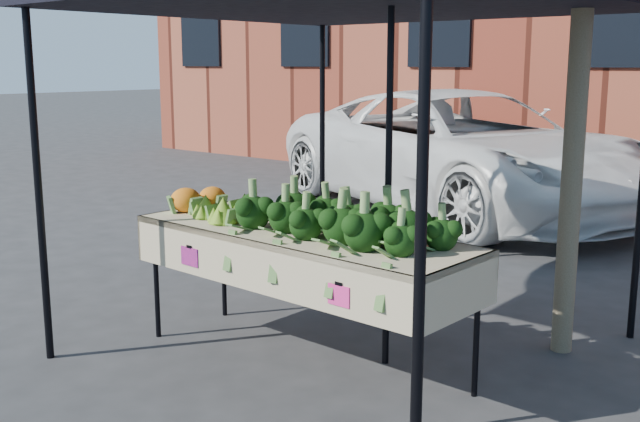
% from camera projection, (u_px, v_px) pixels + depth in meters
% --- Properties ---
extents(ground, '(90.00, 90.00, 0.00)m').
position_uv_depth(ground, '(265.00, 362.00, 5.04)').
color(ground, '#2A2A2C').
extents(table, '(2.43, 0.88, 0.90)m').
position_uv_depth(table, '(300.00, 298.00, 4.94)').
color(table, '#C0AE8E').
rests_on(table, ground).
extents(canopy, '(3.16, 3.16, 2.74)m').
position_uv_depth(canopy, '(352.00, 153.00, 5.05)').
color(canopy, black).
rests_on(canopy, ground).
extents(broccoli_heap, '(1.50, 0.60, 0.29)m').
position_uv_depth(broccoli_heap, '(343.00, 214.00, 4.64)').
color(broccoli_heap, black).
rests_on(broccoli_heap, table).
extents(romanesco_cluster, '(0.45, 0.49, 0.22)m').
position_uv_depth(romanesco_cluster, '(226.00, 202.00, 5.24)').
color(romanesco_cluster, '#81B033').
rests_on(romanesco_cluster, table).
extents(cauliflower_pair, '(0.25, 0.45, 0.20)m').
position_uv_depth(cauliflower_pair, '(199.00, 196.00, 5.53)').
color(cauliflower_pair, orange).
rests_on(cauliflower_pair, table).
extents(street_tree, '(2.06, 2.06, 4.05)m').
position_uv_depth(street_tree, '(580.00, 52.00, 4.87)').
color(street_tree, '#1E4C14').
rests_on(street_tree, ground).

